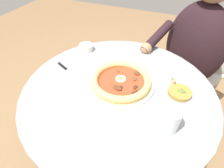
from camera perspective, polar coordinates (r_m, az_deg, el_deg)
ground_plane at (r=1.44m, az=1.29°, el=-23.24°), size 6.00×6.00×0.02m
dining_table at (r=0.95m, az=1.83°, el=-8.89°), size 0.89×0.89×0.74m
pizza_on_plate at (r=0.83m, az=2.78°, el=1.00°), size 0.31×0.31×0.04m
water_glass at (r=0.68m, az=18.09°, el=-11.19°), size 0.07×0.07×0.10m
steak_knife at (r=0.96m, az=-14.77°, el=4.78°), size 0.09×0.19×0.01m
ramekin_capers at (r=1.08m, az=-8.44°, el=11.66°), size 0.08×0.08×0.04m
olive_pan at (r=0.84m, az=21.04°, el=-2.45°), size 0.11×0.10×0.04m
fork_utensil at (r=0.64m, az=-0.92°, el=-20.63°), size 0.17×0.02×0.00m
diner_person at (r=1.36m, az=22.75°, el=4.43°), size 0.45×0.53×1.18m
cafe_chair_diner at (r=1.48m, az=25.47°, el=5.80°), size 0.52×0.52×0.85m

